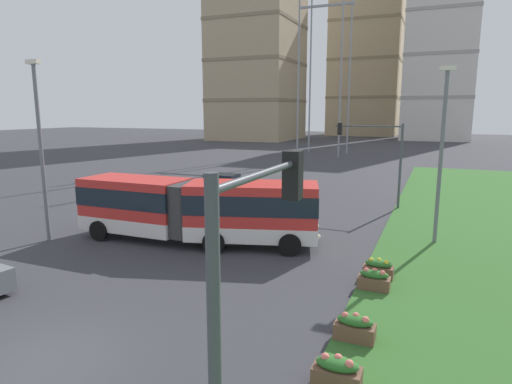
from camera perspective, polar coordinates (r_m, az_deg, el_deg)
name	(u,v)px	position (r m, az deg, el deg)	size (l,w,h in m)	color
ground_plane	(36,365)	(12.89, -26.93, -19.67)	(260.00, 260.00, 0.00)	#38383D
grass_median	(508,288)	(18.23, 30.19, -10.85)	(10.00, 70.00, 0.08)	#336628
articulated_bus	(196,209)	(21.03, -7.95, -2.18)	(11.87, 4.36, 3.00)	red
car_maroon_sedan	(224,185)	(33.11, -4.30, 0.95)	(4.41, 2.05, 1.58)	maroon
flower_planter_0	(337,372)	(10.81, 10.61, -22.22)	(1.10, 0.56, 0.74)	brown
flower_planter_1	(355,327)	(12.73, 12.88, -16.95)	(1.10, 0.56, 0.74)	brown
flower_planter_2	(374,279)	(16.10, 15.26, -11.03)	(1.10, 0.56, 0.74)	brown
flower_planter_3	(378,268)	(17.20, 15.80, -9.66)	(1.10, 0.56, 0.74)	brown
traffic_light_far_right	(377,149)	(29.27, 15.65, 5.47)	(4.34, 0.28, 5.52)	#474C51
traffic_light_near_right	(250,294)	(5.91, -0.73, -13.31)	(0.28, 3.13, 5.62)	#474C51
streetlight_left	(40,144)	(23.00, -26.49, 5.67)	(0.70, 0.28, 8.59)	slate
streetlight_median	(442,149)	(21.84, 23.23, 5.28)	(0.70, 0.28, 8.26)	slate
apartment_tower_west	(257,25)	(102.68, 0.20, 21.07)	(17.48, 19.65, 50.05)	tan
apartment_tower_westcentre	(366,62)	(123.25, 14.28, 16.21)	(17.87, 14.92, 38.21)	tan
apartment_tower_centre	(441,38)	(109.20, 23.22, 18.15)	(14.52, 16.68, 44.52)	silver
transmission_pylon	(326,32)	(66.06, 9.18, 20.10)	(9.00, 6.24, 31.90)	gray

